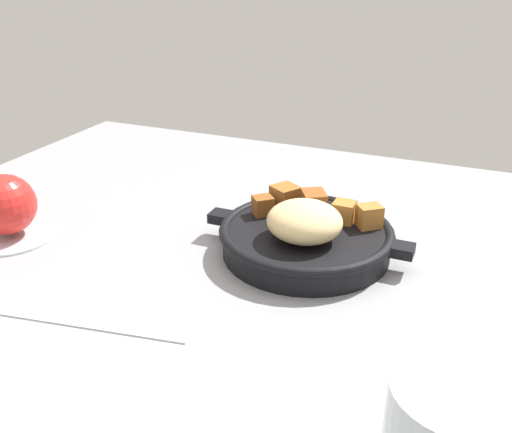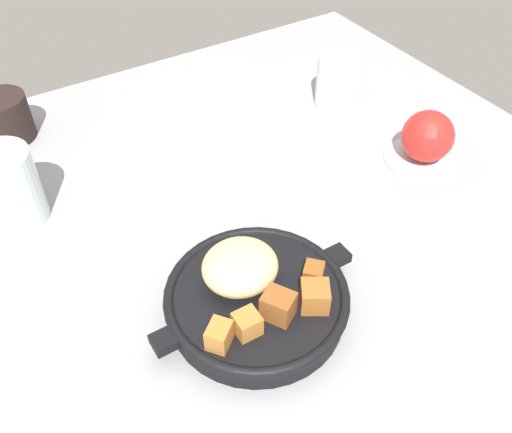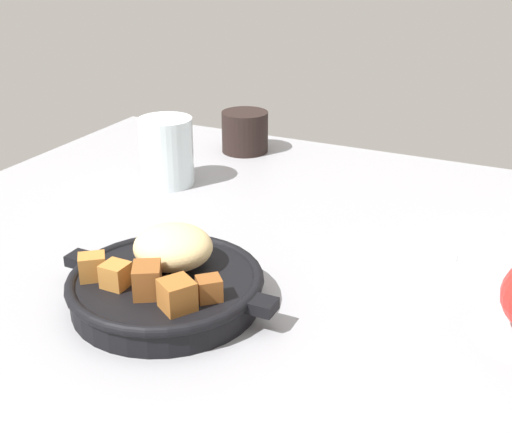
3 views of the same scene
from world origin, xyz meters
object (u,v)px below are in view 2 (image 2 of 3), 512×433
Objects in this scene: cast_iron_skillet at (255,295)px; white_creamer_pitcher at (339,81)px; red_apple at (429,137)px; water_glass_tall at (7,188)px; butter_knife at (266,163)px; coffee_mug_dark at (4,118)px.

cast_iron_skillet is 2.87× the size of white_creamer_pitcher.
water_glass_tall is (-53.23, 19.21, 0.74)cm from red_apple.
water_glass_tall reaches higher than cast_iron_skillet.
cast_iron_skillet is 3.30× the size of red_apple.
cast_iron_skillet is 2.42× the size of water_glass_tall.
butter_knife is 34.63cm from water_glass_tall.
butter_knife is 20.41cm from white_creamer_pitcher.
white_creamer_pitcher is (-1.28, 18.87, -0.04)cm from red_apple.
water_glass_tall is at bearing 157.71° from butter_knife.
red_apple is 0.87× the size of white_creamer_pitcher.
white_creamer_pitcher is at bearing 40.50° from cast_iron_skillet.
butter_knife is 2.65× the size of coffee_mug_dark.
red_apple is at bearing -86.12° from white_creamer_pitcher.
coffee_mug_dark is (-29.78, 26.47, 3.27)cm from butter_knife.
butter_knife is at bearing 54.74° from cast_iron_skillet.
white_creamer_pitcher is at bearing -21.48° from coffee_mug_dark.
red_apple reaches higher than coffee_mug_dark.
water_glass_tall is (-3.60, -18.68, 1.58)cm from coffee_mug_dark.
butter_knife is 2.07× the size of water_glass_tall.
butter_knife is (-19.84, 11.42, -4.12)cm from red_apple.
white_creamer_pitcher is at bearing -0.37° from water_glass_tall.
water_glass_tall reaches higher than coffee_mug_dark.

